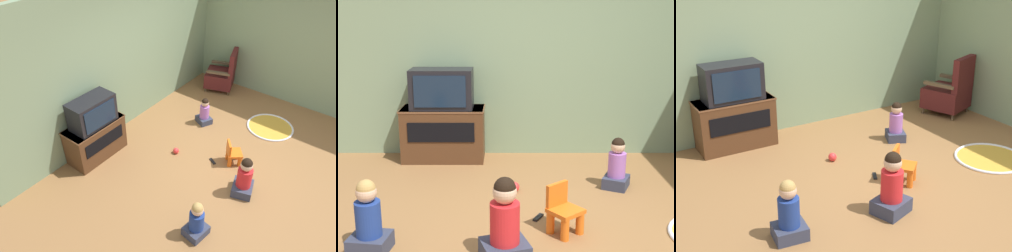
{
  "view_description": "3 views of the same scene",
  "coord_description": "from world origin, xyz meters",
  "views": [
    {
      "loc": [
        -3.98,
        -1.76,
        3.88
      ],
      "look_at": [
        -0.75,
        0.77,
        0.83
      ],
      "focal_mm": 35.0,
      "sensor_mm": 36.0,
      "label": 1
    },
    {
      "loc": [
        -0.51,
        -3.75,
        1.92
      ],
      "look_at": [
        -0.52,
        0.45,
        0.82
      ],
      "focal_mm": 50.0,
      "sensor_mm": 36.0,
      "label": 2
    },
    {
      "loc": [
        -3.1,
        -3.8,
        2.6
      ],
      "look_at": [
        -0.48,
        0.46,
        0.62
      ],
      "focal_mm": 50.0,
      "sensor_mm": 36.0,
      "label": 3
    }
  ],
  "objects": [
    {
      "name": "child_watching_left",
      "position": [
        0.68,
        0.97,
        0.24
      ],
      "size": [
        0.34,
        0.36,
        0.56
      ],
      "rotation": [
        0.0,
        0.0,
        1.13
      ],
      "color": "#33384C",
      "rests_on": "ground_plane"
    },
    {
      "name": "remote_control",
      "position": [
        -0.21,
        0.21,
        0.01
      ],
      "size": [
        0.11,
        0.15,
        0.02
      ],
      "rotation": [
        0.0,
        0.0,
        1.07
      ],
      "color": "black",
      "rests_on": "ground_plane"
    },
    {
      "name": "ground_plane",
      "position": [
        0.0,
        0.0,
        0.0
      ],
      "size": [
        30.0,
        30.0,
        0.0
      ],
      "primitive_type": "plane",
      "color": "olive"
    },
    {
      "name": "wall_back",
      "position": [
        -0.2,
        2.23,
        1.37
      ],
      "size": [
        5.59,
        0.12,
        2.74
      ],
      "color": "gray",
      "rests_on": "ground_plane"
    },
    {
      "name": "play_mat",
      "position": [
        1.33,
        -0.16,
        0.01
      ],
      "size": [
        0.9,
        0.9,
        0.04
      ],
      "color": "gold",
      "rests_on": "ground_plane"
    },
    {
      "name": "child_watching_right",
      "position": [
        -0.52,
        -0.51,
        0.29
      ],
      "size": [
        0.42,
        0.39,
        0.68
      ],
      "rotation": [
        0.0,
        0.0,
        0.31
      ],
      "color": "#33384C",
      "rests_on": "ground_plane"
    },
    {
      "name": "wall_right",
      "position": [
        2.53,
        -0.35,
        1.37
      ],
      "size": [
        0.12,
        5.29,
        2.74
      ],
      "color": "gray",
      "rests_on": "ground_plane"
    },
    {
      "name": "toy_ball",
      "position": [
        -0.42,
        0.85,
        0.05
      ],
      "size": [
        0.11,
        0.11,
        0.11
      ],
      "color": "red",
      "rests_on": "ground_plane"
    },
    {
      "name": "child_watching_center",
      "position": [
        -1.59,
        -0.37,
        0.26
      ],
      "size": [
        0.34,
        0.31,
        0.61
      ],
      "rotation": [
        0.0,
        0.0,
        -0.13
      ],
      "color": "#33384C",
      "rests_on": "ground_plane"
    },
    {
      "name": "television",
      "position": [
        -1.3,
        1.9,
        0.91
      ],
      "size": [
        0.76,
        0.4,
        0.49
      ],
      "color": "black",
      "rests_on": "tv_cabinet"
    },
    {
      "name": "tv_cabinet",
      "position": [
        -1.3,
        1.92,
        0.35
      ],
      "size": [
        1.03,
        0.48,
        0.67
      ],
      "color": "#4C2D19",
      "rests_on": "ground_plane"
    },
    {
      "name": "yellow_kid_chair",
      "position": [
        -0.01,
        -0.06,
        0.18
      ],
      "size": [
        0.35,
        0.35,
        0.43
      ],
      "rotation": [
        0.0,
        0.0,
        0.69
      ],
      "color": "orange",
      "rests_on": "ground_plane"
    },
    {
      "name": "black_armchair",
      "position": [
        2.07,
        1.39,
        0.35
      ],
      "size": [
        0.77,
        0.78,
        0.95
      ],
      "rotation": [
        0.0,
        0.0,
        3.48
      ],
      "color": "brown",
      "rests_on": "ground_plane"
    }
  ]
}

